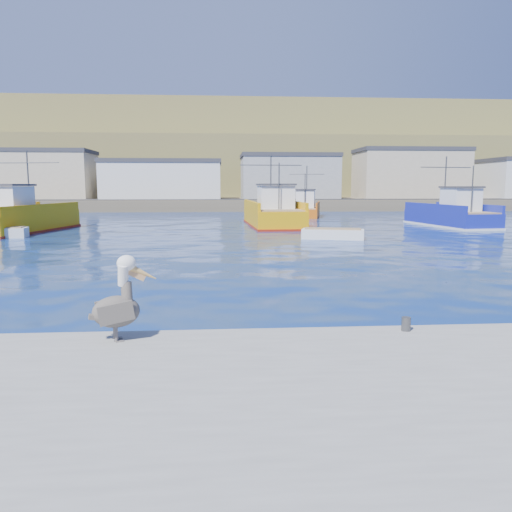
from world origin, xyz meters
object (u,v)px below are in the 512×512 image
(boat_orange, at_px, (306,208))
(trawler_yellow_a, at_px, (20,218))
(skiff_mid, at_px, (333,235))
(trawler_yellow_b, at_px, (273,214))
(trawler_blue, at_px, (452,215))
(pelican, at_px, (118,304))

(boat_orange, bearing_deg, trawler_yellow_a, -146.02)
(skiff_mid, bearing_deg, boat_orange, 84.55)
(trawler_yellow_b, relative_size, trawler_blue, 1.15)
(boat_orange, bearing_deg, pelican, -104.10)
(trawler_yellow_a, bearing_deg, skiff_mid, -17.04)
(trawler_yellow_a, distance_m, pelican, 33.93)
(pelican, bearing_deg, trawler_yellow_a, 114.09)
(trawler_blue, xyz_separation_m, boat_orange, (-10.87, 14.64, 0.01))
(skiff_mid, distance_m, pelican, 25.69)
(trawler_yellow_a, xyz_separation_m, boat_orange, (26.04, 17.55, -0.06))
(trawler_yellow_b, relative_size, skiff_mid, 2.80)
(trawler_yellow_b, bearing_deg, skiff_mid, -76.10)
(trawler_yellow_a, distance_m, skiff_mid, 24.77)
(trawler_yellow_a, distance_m, boat_orange, 31.40)
(trawler_yellow_b, distance_m, skiff_mid, 12.15)
(skiff_mid, bearing_deg, pelican, -112.49)
(boat_orange, bearing_deg, skiff_mid, -95.45)
(trawler_yellow_b, height_order, boat_orange, trawler_yellow_b)
(trawler_blue, height_order, skiff_mid, trawler_blue)
(pelican, bearing_deg, boat_orange, 75.90)
(trawler_yellow_a, height_order, trawler_yellow_b, trawler_yellow_b)
(trawler_yellow_a, bearing_deg, trawler_yellow_b, 12.26)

